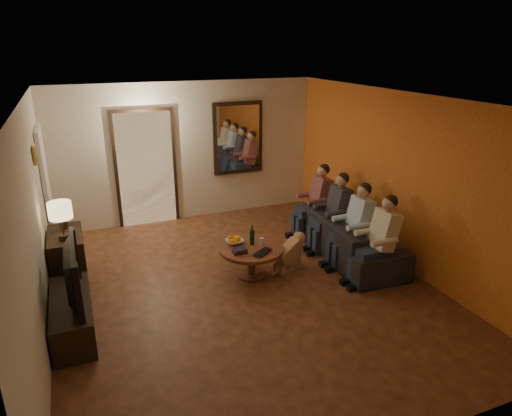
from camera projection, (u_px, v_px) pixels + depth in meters
name	position (u px, v px, depth m)	size (l,w,h in m)	color
floor	(244.00, 287.00, 6.43)	(5.00, 6.00, 0.01)	#402111
ceiling	(242.00, 99.00, 5.54)	(5.00, 6.00, 0.01)	white
back_wall	(188.00, 152.00, 8.60)	(5.00, 0.02, 2.60)	beige
front_wall	(386.00, 323.00, 3.38)	(5.00, 0.02, 2.60)	beige
left_wall	(35.00, 228.00, 5.10)	(0.02, 6.00, 2.60)	beige
right_wall	(399.00, 180.00, 6.87)	(0.02, 6.00, 2.60)	beige
orange_accent	(398.00, 180.00, 6.87)	(0.01, 6.00, 2.60)	#C45921
kitchen_doorway	(146.00, 169.00, 8.38)	(1.00, 0.06, 2.10)	#FFE0A5
door_trim	(146.00, 170.00, 8.38)	(1.12, 0.04, 2.22)	black
fridge_glimpse	(160.00, 176.00, 8.53)	(0.45, 0.03, 1.70)	silver
mirror_frame	(238.00, 138.00, 8.85)	(1.00, 0.05, 1.40)	black
mirror_glass	(238.00, 138.00, 8.82)	(0.86, 0.02, 1.26)	white
white_door	(47.00, 192.00, 7.22)	(0.06, 0.85, 2.04)	white
framed_art	(35.00, 154.00, 6.06)	(0.03, 0.28, 0.24)	#B28C33
art_canvas	(36.00, 154.00, 6.06)	(0.01, 0.22, 0.18)	brown
dresser	(68.00, 260.00, 6.37)	(0.45, 0.89, 0.79)	black
table_lamp	(62.00, 221.00, 5.95)	(0.30, 0.30, 0.54)	beige
flower_vase	(62.00, 214.00, 6.35)	(0.14, 0.14, 0.44)	red
tv_stand	(72.00, 316.00, 5.38)	(0.45, 1.32, 0.44)	black
tv	(66.00, 274.00, 5.19)	(0.15, 1.17, 0.67)	black
sofa	(349.00, 236.00, 7.30)	(0.89, 2.28, 0.67)	black
person_a	(379.00, 243.00, 6.39)	(0.60, 0.40, 1.20)	tan
person_b	(355.00, 228.00, 6.91)	(0.60, 0.40, 1.20)	tan
person_c	(335.00, 215.00, 7.43)	(0.60, 0.40, 1.20)	tan
person_d	(316.00, 204.00, 7.95)	(0.60, 0.40, 1.20)	tan
dog	(289.00, 252.00, 6.86)	(0.56, 0.24, 0.56)	#A7744D
coffee_table	(251.00, 261.00, 6.69)	(0.94, 0.94, 0.45)	#5A2C1B
bowl	(235.00, 242.00, 6.73)	(0.26, 0.26, 0.06)	white
oranges	(235.00, 237.00, 6.71)	(0.20, 0.20, 0.08)	orange
wine_bottle	(252.00, 235.00, 6.67)	(0.07, 0.07, 0.31)	black
wine_glass	(262.00, 241.00, 6.71)	(0.06, 0.06, 0.10)	silver
book_stack	(240.00, 251.00, 6.44)	(0.20, 0.15, 0.07)	black
laptop	(265.00, 253.00, 6.40)	(0.33, 0.21, 0.03)	black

